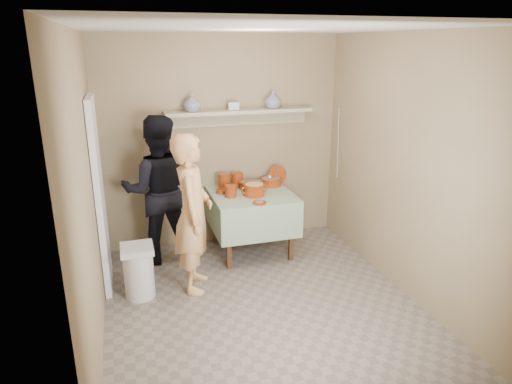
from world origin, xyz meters
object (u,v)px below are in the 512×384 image
object	(u,v)px
serving_table	(251,202)
trash_bin	(139,271)
cazuela_rice	(254,189)
person_helper	(158,190)
person_cook	(193,214)

from	to	relation	value
serving_table	trash_bin	size ratio (longest dim) A/B	1.74
cazuela_rice	trash_bin	size ratio (longest dim) A/B	0.59
person_helper	cazuela_rice	size ratio (longest dim) A/B	5.26
cazuela_rice	trash_bin	bearing A→B (deg)	-156.29
person_helper	cazuela_rice	xyz separation A→B (m)	(1.10, -0.20, -0.02)
person_cook	trash_bin	distance (m)	0.80
serving_table	cazuela_rice	bearing A→B (deg)	-86.01
trash_bin	person_helper	bearing A→B (deg)	69.37
serving_table	cazuela_rice	distance (m)	0.23
trash_bin	serving_table	bearing A→B (deg)	27.14
person_helper	trash_bin	distance (m)	1.05
person_helper	trash_bin	size ratio (longest dim) A/B	3.10
person_cook	serving_table	world-z (taller)	person_cook
person_cook	trash_bin	size ratio (longest dim) A/B	2.96
person_cook	cazuela_rice	world-z (taller)	person_cook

